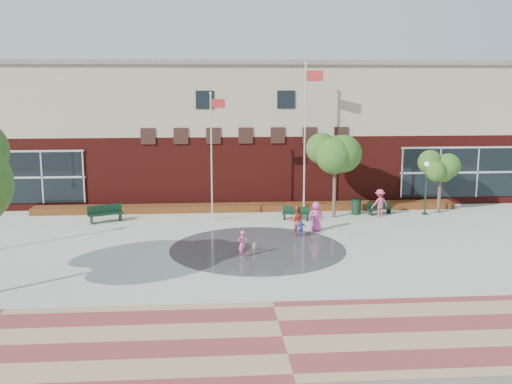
{
  "coord_description": "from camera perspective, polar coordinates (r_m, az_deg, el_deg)",
  "views": [
    {
      "loc": [
        -2.17,
        -24.58,
        7.96
      ],
      "look_at": [
        0.0,
        4.0,
        2.6
      ],
      "focal_mm": 42.0,
      "sensor_mm": 36.0,
      "label": 1
    }
  ],
  "objects": [
    {
      "name": "flower_bed",
      "position": [
        37.11,
        -0.89,
        -1.8
      ],
      "size": [
        26.0,
        1.2,
        0.4
      ],
      "primitive_type": "cube",
      "color": "maroon",
      "rests_on": "ground"
    },
    {
      "name": "library_building",
      "position": [
        42.24,
        -1.39,
        6.09
      ],
      "size": [
        44.4,
        10.4,
        9.2
      ],
      "color": "#4C110E",
      "rests_on": "ground"
    },
    {
      "name": "adult_pink",
      "position": [
        32.09,
        5.75,
        -2.35
      ],
      "size": [
        0.87,
        0.65,
        1.6
      ],
      "primitive_type": "imported",
      "rotation": [
        0.0,
        0.0,
        3.34
      ],
      "color": "#D43C97",
      "rests_on": "ground"
    },
    {
      "name": "tree_small_right",
      "position": [
        37.62,
        17.19,
        2.15
      ],
      "size": [
        2.2,
        2.2,
        3.77
      ],
      "color": "#453327",
      "rests_on": "ground"
    },
    {
      "name": "trash_can",
      "position": [
        36.48,
        9.52,
        -1.36
      ],
      "size": [
        0.6,
        0.6,
        0.99
      ],
      "color": "#12301E",
      "rests_on": "ground"
    },
    {
      "name": "tree_mid",
      "position": [
        34.97,
        7.55,
        3.26
      ],
      "size": [
        2.89,
        2.89,
        4.88
      ],
      "color": "#453327",
      "rests_on": "ground"
    },
    {
      "name": "person_bench",
      "position": [
        36.07,
        11.7,
        -1.04
      ],
      "size": [
        1.2,
        0.9,
        1.65
      ],
      "primitive_type": "imported",
      "rotation": [
        0.0,
        0.0,
        3.45
      ],
      "color": "#C4415D",
      "rests_on": "ground"
    },
    {
      "name": "paver_band",
      "position": [
        19.42,
        2.53,
        -13.6
      ],
      "size": [
        46.0,
        6.0,
        0.01
      ],
      "primitive_type": "cube",
      "color": "brown",
      "rests_on": "ground"
    },
    {
      "name": "adult_red",
      "position": [
        31.08,
        3.89,
        -2.76
      ],
      "size": [
        0.79,
        0.63,
        1.59
      ],
      "primitive_type": "imported",
      "rotation": [
        0.0,
        0.0,
        3.11
      ],
      "color": "#B33C21",
      "rests_on": "ground"
    },
    {
      "name": "bench_mid",
      "position": [
        34.61,
        3.8,
        -2.29
      ],
      "size": [
        1.64,
        0.91,
        0.79
      ],
      "rotation": [
        0.0,
        0.0,
        -0.32
      ],
      "color": "#12301E",
      "rests_on": "ground"
    },
    {
      "name": "ground",
      "position": [
        25.93,
        0.67,
        -7.29
      ],
      "size": [
        120.0,
        120.0,
        0.0
      ],
      "primitive_type": "plane",
      "color": "#666056",
      "rests_on": "ground"
    },
    {
      "name": "water_jet_a",
      "position": [
        28.1,
        -1.22,
        -5.87
      ],
      "size": [
        0.35,
        0.35,
        0.68
      ],
      "primitive_type": "cone",
      "rotation": [
        3.14,
        0.0,
        0.0
      ],
      "color": "white",
      "rests_on": "ground"
    },
    {
      "name": "splash_pad",
      "position": [
        28.78,
        0.15,
        -5.45
      ],
      "size": [
        8.4,
        8.4,
        0.01
      ],
      "primitive_type": "cylinder",
      "color": "#383A3D",
      "rests_on": "ground"
    },
    {
      "name": "child_splash",
      "position": [
        27.26,
        -1.32,
        -4.99
      ],
      "size": [
        0.55,
        0.54,
        1.27
      ],
      "primitive_type": "imported",
      "rotation": [
        0.0,
        0.0,
        3.9
      ],
      "color": "#E35087",
      "rests_on": "ground"
    },
    {
      "name": "plaza_concrete",
      "position": [
        29.74,
        0.0,
        -4.92
      ],
      "size": [
        46.0,
        18.0,
        0.01
      ],
      "primitive_type": "cube",
      "color": "#A8A8A0",
      "rests_on": "ground"
    },
    {
      "name": "flagpole_right",
      "position": [
        35.94,
        4.77,
        5.92
      ],
      "size": [
        1.07,
        0.41,
        9.05
      ],
      "rotation": [
        0.0,
        0.0,
        -0.3
      ],
      "color": "silver",
      "rests_on": "ground"
    },
    {
      "name": "bench_right",
      "position": [
        36.75,
        11.68,
        -1.74
      ],
      "size": [
        1.61,
        0.88,
        0.78
      ],
      "rotation": [
        0.0,
        0.0,
        0.31
      ],
      "color": "#12301E",
      "rests_on": "ground"
    },
    {
      "name": "child_blue",
      "position": [
        30.78,
        4.29,
        -3.47
      ],
      "size": [
        0.6,
        0.28,
        1.0
      ],
      "primitive_type": "imported",
      "rotation": [
        0.0,
        0.0,
        3.08
      ],
      "color": "#3A53C0",
      "rests_on": "ground"
    },
    {
      "name": "water_jet_b",
      "position": [
        28.26,
        -0.2,
        -5.77
      ],
      "size": [
        0.18,
        0.18,
        0.4
      ],
      "primitive_type": "cone",
      "rotation": [
        3.14,
        0.0,
        0.0
      ],
      "color": "white",
      "rests_on": "ground"
    },
    {
      "name": "lamp_right",
      "position": [
        37.0,
        15.91,
        0.94
      ],
      "size": [
        0.34,
        0.34,
        3.25
      ],
      "color": "#12301E",
      "rests_on": "ground"
    },
    {
      "name": "flagpole_left",
      "position": [
        33.67,
        -4.2,
        3.96
      ],
      "size": [
        0.86,
        0.16,
        7.34
      ],
      "rotation": [
        0.0,
        0.0,
        -0.1
      ],
      "color": "silver",
      "rests_on": "ground"
    },
    {
      "name": "bench_left",
      "position": [
        35.05,
        -14.12,
        -2.32
      ],
      "size": [
        2.04,
        1.29,
        1.0
      ],
      "rotation": [
        0.0,
        0.0,
        0.41
      ],
      "color": "#12301E",
      "rests_on": "ground"
    }
  ]
}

